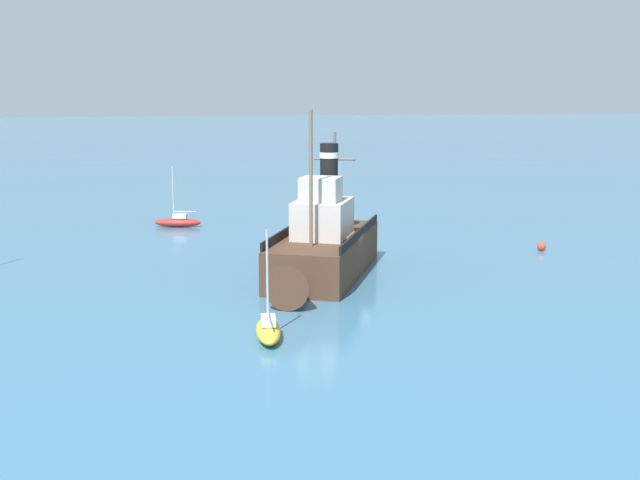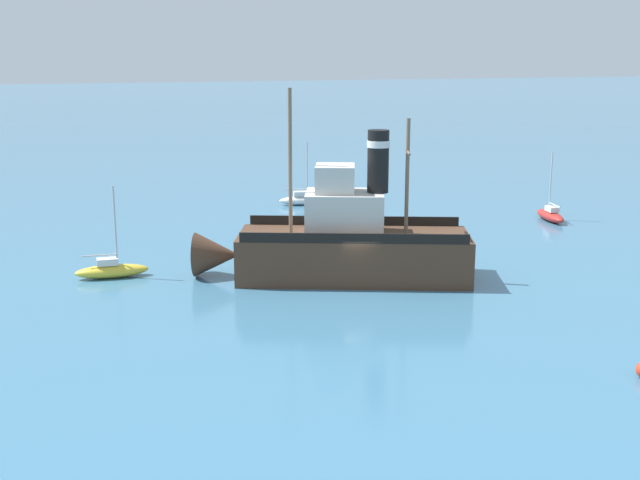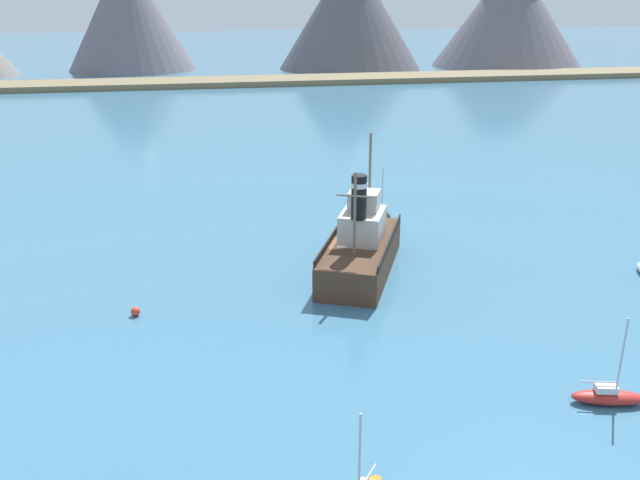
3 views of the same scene
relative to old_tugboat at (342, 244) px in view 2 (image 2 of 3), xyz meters
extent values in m
plane|color=teal|center=(-1.58, -0.40, -1.83)|extent=(600.00, 600.00, 0.00)
cube|color=#4C3323|center=(-0.25, -0.56, -0.63)|extent=(8.87, 12.75, 2.40)
cone|color=#4C3323|center=(2.66, 6.02, -0.63)|extent=(3.12, 3.15, 2.35)
cube|color=beige|center=(-0.05, -0.11, 1.67)|extent=(4.36, 4.87, 2.20)
cube|color=beige|center=(0.16, 0.35, 3.47)|extent=(2.82, 2.72, 1.40)
cylinder|color=black|center=(-0.73, -1.66, 4.37)|extent=(1.10, 1.10, 3.20)
cylinder|color=silver|center=(-0.73, -1.66, 5.27)|extent=(1.16, 1.16, 0.35)
cylinder|color=#75604C|center=(1.08, 2.46, 4.32)|extent=(0.20, 0.20, 7.50)
cylinder|color=#75604C|center=(-1.34, -3.03, 3.57)|extent=(0.20, 0.20, 6.00)
cylinder|color=#75604C|center=(-1.34, -3.03, 4.89)|extent=(2.43, 1.16, 0.12)
cube|color=black|center=(-2.22, 0.31, 0.82)|extent=(4.71, 10.48, 0.50)
cube|color=black|center=(1.72, -1.43, 0.82)|extent=(4.71, 10.48, 0.50)
ellipsoid|color=#B22823|center=(8.30, -19.59, -1.48)|extent=(3.95, 1.95, 0.70)
cube|color=silver|center=(8.10, -19.54, -0.95)|extent=(1.22, 0.88, 0.36)
cylinder|color=#B7B7BC|center=(8.59, -19.66, 0.97)|extent=(0.10, 0.10, 4.20)
cylinder|color=#B7B7BC|center=(7.72, -19.45, -0.58)|extent=(1.77, 0.50, 0.08)
ellipsoid|color=gold|center=(4.55, 11.29, -1.48)|extent=(1.40, 3.88, 0.70)
cube|color=silver|center=(4.56, 11.49, -0.95)|extent=(0.73, 1.15, 0.36)
cylinder|color=#B7B7BC|center=(4.52, 10.99, 0.97)|extent=(0.10, 0.10, 4.20)
cylinder|color=#B7B7BC|center=(4.59, 11.88, -0.58)|extent=(0.22, 1.80, 0.08)
ellipsoid|color=white|center=(20.48, -5.42, -1.48)|extent=(1.88, 3.95, 0.70)
cube|color=silver|center=(20.53, -5.22, -0.95)|extent=(0.86, 1.21, 0.36)
cylinder|color=#B7B7BC|center=(20.42, -5.71, 0.97)|extent=(0.10, 0.10, 4.20)
cylinder|color=#B7B7BC|center=(20.61, -4.83, -0.58)|extent=(0.46, 1.78, 0.08)
camera|label=1|loc=(8.45, 45.59, 9.11)|focal=45.00mm
camera|label=2|loc=(-37.52, 16.02, 9.73)|focal=45.00mm
camera|label=3|loc=(-11.57, -46.14, 18.28)|focal=38.00mm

